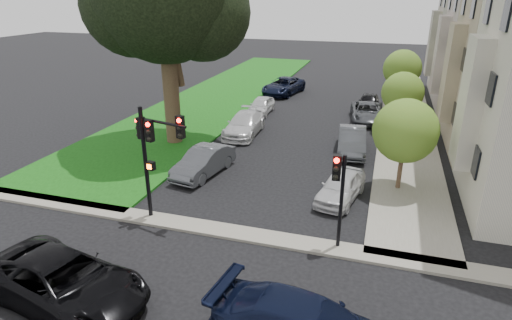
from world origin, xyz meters
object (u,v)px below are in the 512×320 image
(small_tree_c, at_px, (402,69))
(car_parked_8, at_px, (284,86))
(small_tree_b, at_px, (403,93))
(traffic_signal_main, at_px, (153,144))
(traffic_signal_secondary, at_px, (339,185))
(car_parked_7, at_px, (261,105))
(small_tree_a, at_px, (405,131))
(car_parked_6, at_px, (244,124))
(car_cross_near, at_px, (64,281))
(car_parked_1, at_px, (352,141))
(car_parked_3, at_px, (369,102))
(car_parked_2, at_px, (367,112))
(car_parked_0, at_px, (341,187))
(car_parked_5, at_px, (204,162))

(small_tree_c, relative_size, car_parked_8, 0.85)
(small_tree_b, distance_m, traffic_signal_main, 17.99)
(traffic_signal_secondary, bearing_deg, car_parked_7, 114.93)
(small_tree_a, xyz_separation_m, small_tree_b, (0.00, 9.29, -0.26))
(car_parked_6, xyz_separation_m, car_parked_8, (-0.33, 12.24, 0.04))
(car_parked_7, bearing_deg, car_cross_near, -90.37)
(car_parked_1, height_order, car_parked_8, car_parked_8)
(traffic_signal_main, relative_size, car_parked_6, 0.98)
(traffic_signal_main, xyz_separation_m, car_parked_7, (-0.54, 16.95, -2.68))
(traffic_signal_secondary, xyz_separation_m, car_parked_3, (-0.01, 20.60, -1.96))
(small_tree_c, xyz_separation_m, car_parked_2, (-2.23, -5.40, -2.37))
(small_tree_c, distance_m, car_parked_7, 11.91)
(car_parked_7, bearing_deg, small_tree_a, -48.79)
(traffic_signal_main, relative_size, car_parked_7, 1.28)
(traffic_signal_secondary, height_order, car_parked_8, traffic_signal_secondary)
(car_parked_3, bearing_deg, small_tree_b, -66.09)
(car_parked_3, bearing_deg, car_parked_0, -89.95)
(car_parked_0, bearing_deg, small_tree_c, 93.40)
(car_parked_0, relative_size, car_parked_5, 0.90)
(traffic_signal_main, height_order, car_parked_5, traffic_signal_main)
(car_parked_2, distance_m, car_parked_5, 14.52)
(car_parked_0, xyz_separation_m, car_parked_8, (-7.56, 19.90, 0.09))
(small_tree_c, distance_m, car_parked_6, 14.89)
(small_tree_c, height_order, traffic_signal_secondary, small_tree_c)
(car_parked_5, relative_size, car_parked_8, 0.80)
(car_parked_5, relative_size, car_parked_6, 0.87)
(car_cross_near, bearing_deg, car_parked_6, 11.32)
(small_tree_c, bearing_deg, small_tree_a, -90.00)
(car_parked_1, bearing_deg, car_parked_5, -146.87)
(traffic_signal_secondary, distance_m, car_parked_5, 9.06)
(traffic_signal_main, bearing_deg, car_parked_8, 91.13)
(traffic_signal_secondary, height_order, car_parked_1, traffic_signal_secondary)
(car_parked_6, bearing_deg, car_parked_8, 89.00)
(traffic_signal_main, xyz_separation_m, car_parked_8, (-0.47, 23.92, -2.58))
(car_parked_0, distance_m, car_parked_2, 13.26)
(traffic_signal_main, bearing_deg, car_parked_7, 91.83)
(small_tree_b, relative_size, traffic_signal_main, 0.85)
(car_parked_1, bearing_deg, small_tree_c, 72.80)
(car_parked_0, height_order, car_parked_3, car_parked_0)
(car_parked_0, height_order, car_parked_6, car_parked_6)
(car_parked_3, distance_m, car_parked_7, 8.67)
(car_parked_2, xyz_separation_m, car_parked_6, (-7.53, -5.60, 0.05))
(small_tree_b, bearing_deg, traffic_signal_secondary, -98.48)
(small_tree_a, relative_size, car_parked_3, 1.18)
(small_tree_b, distance_m, car_parked_5, 14.33)
(traffic_signal_secondary, xyz_separation_m, car_parked_0, (-0.26, 4.06, -1.96))
(traffic_signal_main, bearing_deg, traffic_signal_secondary, -0.30)
(car_parked_6, bearing_deg, car_parked_5, -91.84)
(small_tree_c, distance_m, car_parked_0, 18.98)
(car_parked_5, distance_m, car_parked_8, 19.11)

